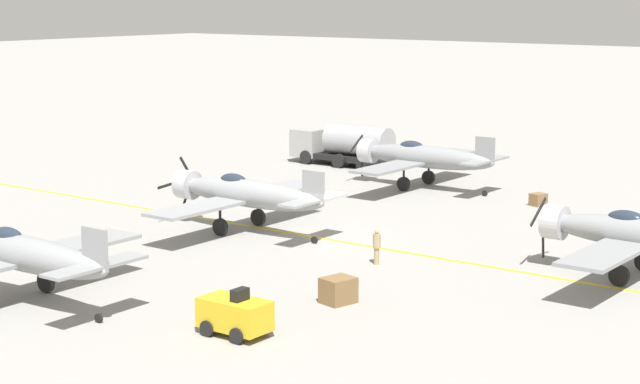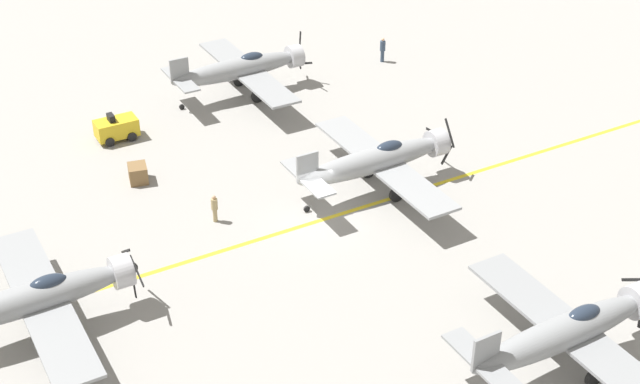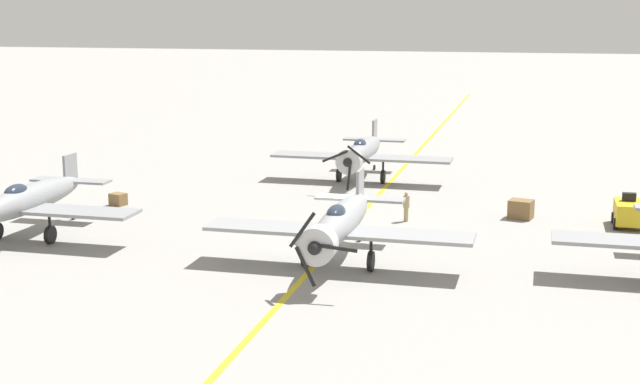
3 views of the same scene
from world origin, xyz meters
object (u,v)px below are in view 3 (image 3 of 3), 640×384
tow_tractor (628,212)px  supply_crate_mid_lane (521,209)px  supply_crate_by_tanker (118,199)px  airplane_mid_right (25,201)px  ground_crew_walking (406,205)px  airplane_mid_center (340,223)px  airplane_near_center (362,152)px

tow_tractor → supply_crate_mid_lane: tow_tractor is taller
supply_crate_by_tanker → supply_crate_mid_lane: 23.27m
supply_crate_mid_lane → supply_crate_by_tanker: bearing=5.8°
airplane_mid_right → supply_crate_by_tanker: airplane_mid_right is taller
ground_crew_walking → airplane_mid_center: bearing=80.3°
airplane_mid_right → airplane_near_center: (-13.22, -19.21, 0.00)m
ground_crew_walking → airplane_mid_right: bearing=25.7°
airplane_mid_right → airplane_mid_center: 16.26m
airplane_near_center → supply_crate_by_tanker: 16.56m
ground_crew_walking → supply_crate_by_tanker: 17.11m
airplane_near_center → airplane_mid_center: bearing=102.6°
airplane_mid_center → tow_tractor: airplane_mid_center is taller
airplane_mid_center → ground_crew_walking: size_ratio=7.28×
tow_tractor → ground_crew_walking: tow_tractor is taller
airplane_near_center → supply_crate_mid_lane: airplane_near_center is taller
airplane_near_center → supply_crate_by_tanker: (12.49, 10.75, -1.65)m
tow_tractor → ground_crew_walking: 11.76m
supply_crate_by_tanker → tow_tractor: bearing=-176.5°
airplane_near_center → airplane_mid_center: same height
airplane_near_center → supply_crate_mid_lane: bearing=145.7°
supply_crate_by_tanker → supply_crate_mid_lane: supply_crate_mid_lane is taller
tow_tractor → supply_crate_by_tanker: (28.74, 1.77, -0.43)m
tow_tractor → supply_crate_mid_lane: (5.59, -0.57, -0.27)m
tow_tractor → ground_crew_walking: size_ratio=1.58×
airplane_mid_right → supply_crate_by_tanker: 8.65m
airplane_mid_center → supply_crate_mid_lane: airplane_mid_center is taller
ground_crew_walking → tow_tractor: bearing=-172.0°
airplane_near_center → airplane_mid_center: size_ratio=1.00×
airplane_mid_right → supply_crate_mid_lane: (-23.89, -10.81, -1.49)m
airplane_near_center → tow_tractor: bearing=155.1°
airplane_near_center → airplane_mid_center: 20.19m
airplane_near_center → supply_crate_mid_lane: size_ratio=9.57×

